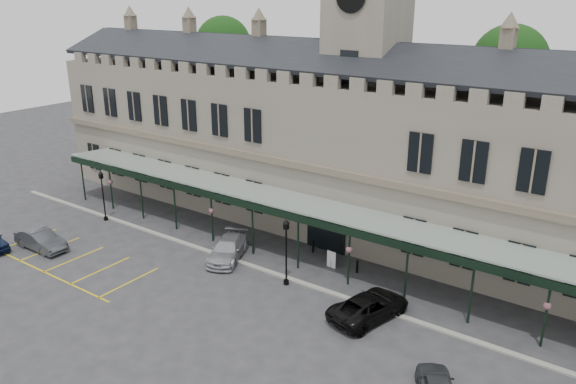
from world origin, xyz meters
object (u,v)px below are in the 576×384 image
Objects in this scene: lamp_post_left at (103,191)px; car_van at (369,306)px; station_building at (361,152)px; sign_board at (331,260)px; lamp_post_mid at (286,246)px; car_taxi at (228,249)px; clock_tower at (366,65)px; car_left_b at (41,240)px.

car_van is at bearing -1.65° from lamp_post_left.
sign_board is at bearing -75.82° from station_building.
lamp_post_mid is 6.06m from car_taxi.
clock_tower is 15.22m from lamp_post_mid.
car_left_b is at bearing -148.14° from sign_board.
station_building is 12.85m from car_taxi.
car_taxi is (-5.67, 0.71, -2.02)m from lamp_post_mid.
sign_board is 6.70m from car_van.
sign_board is 0.23× the size of car_van.
car_taxi is (-5.00, -10.35, -5.73)m from station_building.
car_van is (12.00, -1.17, 0.01)m from car_taxi.
car_taxi is 12.06m from car_van.
car_van is at bearing -4.20° from lamp_post_mid.
station_building is 13.69× the size of lamp_post_left.
lamp_post_left is 0.95× the size of car_left_b.
clock_tower is at bearing 93.42° from lamp_post_mid.
lamp_post_mid is 1.01× the size of car_left_b.
lamp_post_mid reaches higher than car_left_b.
lamp_post_left is 3.57× the size of sign_board.
car_taxi is at bearing -151.09° from sign_board.
station_building is at bearing 93.45° from lamp_post_mid.
car_taxi is (-5.00, -10.44, -12.37)m from clock_tower.
station_building is 13.06× the size of car_left_b.
station_building is 11.82× the size of car_taxi.
lamp_post_left is 25.40m from car_van.
car_left_b is at bearing -135.42° from station_building.
clock_tower reaches higher than lamp_post_left.
car_taxi is 0.95× the size of car_van.
car_taxi is at bearing -62.28° from car_left_b.
car_left_b is at bearing -161.21° from lamp_post_mid.
clock_tower is 27.55m from car_left_b.
car_left_b is 14.26m from car_taxi.
clock_tower reaches higher than car_taxi.
clock_tower is 5.40× the size of car_left_b.
sign_board is 0.27× the size of car_left_b.
station_building reaches higher than lamp_post_mid.
car_left_b is at bearing 28.11° from car_van.
car_left_b is 0.86× the size of car_van.
lamp_post_left reaches higher than car_left_b.
lamp_post_mid is at bearing -72.36° from car_left_b.
station_building is at bearing 40.55° from car_taxi.
car_taxi reaches higher than sign_board.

